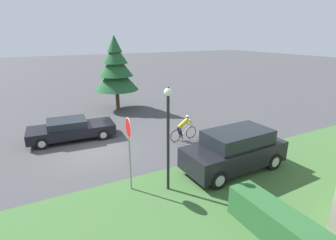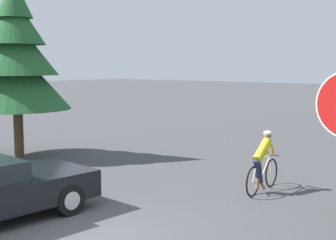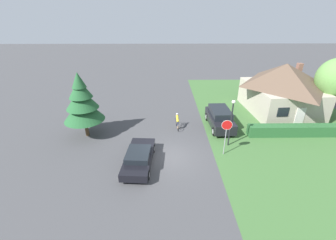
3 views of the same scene
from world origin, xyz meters
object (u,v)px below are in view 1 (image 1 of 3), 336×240
sedan_left_lane (71,129)px  street_lamp (168,125)px  stop_sign (129,139)px  conifer_tall_near (116,69)px  cyclist (183,128)px  parked_suv_right (235,150)px

sedan_left_lane → street_lamp: size_ratio=1.18×
stop_sign → conifer_tall_near: conifer_tall_near is taller
cyclist → stop_sign: stop_sign is taller
sedan_left_lane → cyclist: size_ratio=2.69×
sedan_left_lane → cyclist: (3.09, 5.72, 0.08)m
cyclist → stop_sign: size_ratio=0.61×
cyclist → conifer_tall_near: size_ratio=0.31×
street_lamp → conifer_tall_near: conifer_tall_near is taller
cyclist → street_lamp: (4.11, -3.17, 1.99)m
stop_sign → sedan_left_lane: bearing=16.7°
parked_suv_right → conifer_tall_near: 12.62m
cyclist → street_lamp: size_ratio=0.44×
stop_sign → cyclist: bearing=-46.7°
parked_suv_right → stop_sign: stop_sign is taller
sedan_left_lane → street_lamp: bearing=-66.7°
sedan_left_lane → conifer_tall_near: (-5.15, 4.40, 2.60)m
street_lamp → conifer_tall_near: bearing=171.5°
stop_sign → street_lamp: (0.69, 1.29, 0.56)m
sedan_left_lane → parked_suv_right: size_ratio=1.02×
sedan_left_lane → conifer_tall_near: 7.26m
sedan_left_lane → cyclist: cyclist is taller
sedan_left_lane → stop_sign: 6.81m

